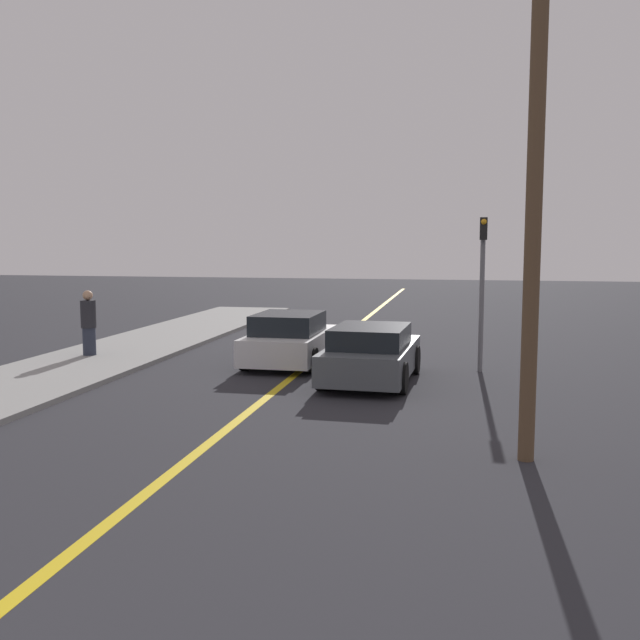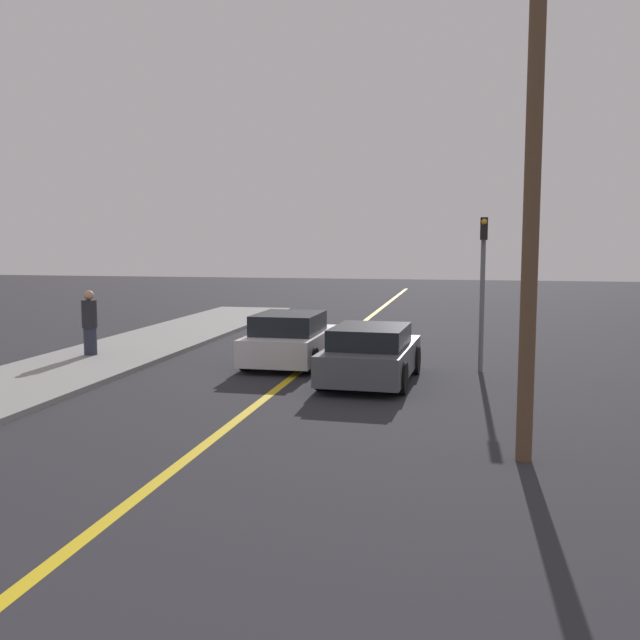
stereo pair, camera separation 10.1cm
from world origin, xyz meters
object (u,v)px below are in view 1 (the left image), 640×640
object	(u,v)px
traffic_light	(482,277)
utility_pole	(533,226)
car_ahead_center	(290,340)
car_near_right_lane	(371,354)
pedestrian_far_standing	(89,323)

from	to	relation	value
traffic_light	utility_pole	world-z (taller)	utility_pole
car_ahead_center	car_near_right_lane	bearing A→B (deg)	-38.34
traffic_light	car_near_right_lane	bearing A→B (deg)	-144.15
car_near_right_lane	utility_pole	bearing A→B (deg)	-58.36
pedestrian_far_standing	utility_pole	distance (m)	13.44
traffic_light	utility_pole	distance (m)	7.40
car_ahead_center	pedestrian_far_standing	xyz separation A→B (m)	(-5.65, -0.34, 0.35)
car_near_right_lane	utility_pole	size ratio (longest dim) A/B	0.58
car_near_right_lane	pedestrian_far_standing	xyz separation A→B (m)	(-8.09, 1.64, 0.36)
pedestrian_far_standing	traffic_light	world-z (taller)	traffic_light
pedestrian_far_standing	car_near_right_lane	bearing A→B (deg)	-11.45
car_near_right_lane	utility_pole	world-z (taller)	utility_pole
car_ahead_center	pedestrian_far_standing	bearing A→B (deg)	-175.81
car_near_right_lane	pedestrian_far_standing	size ratio (longest dim) A/B	2.26
car_ahead_center	traffic_light	size ratio (longest dim) A/B	1.00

